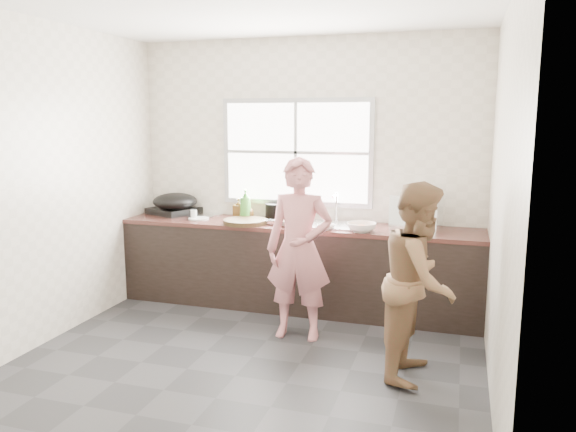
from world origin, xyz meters
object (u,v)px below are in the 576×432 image
(cutting_board, at_px, (245,222))
(burner, at_px, (174,210))
(dish_rack, at_px, (416,212))
(bottle_brown_tall, at_px, (238,209))
(woman, at_px, (299,255))
(bowl_crabs, at_px, (361,228))
(pot_lid_right, at_px, (211,214))
(glass_jar, at_px, (194,215))
(black_pot, at_px, (276,211))
(bottle_brown_short, at_px, (247,211))
(person_side, at_px, (420,281))
(bowl_held, at_px, (326,226))
(wok, at_px, (175,201))
(plate_food, at_px, (199,219))
(bottle_green, at_px, (245,204))
(pot_lid_left, at_px, (200,216))
(bowl_mince, at_px, (287,222))

(cutting_board, relative_size, burner, 0.97)
(cutting_board, height_order, dish_rack, dish_rack)
(cutting_board, relative_size, bottle_brown_tall, 2.26)
(woman, xyz_separation_m, bowl_crabs, (0.44, 0.54, 0.16))
(dish_rack, bearing_deg, cutting_board, -164.02)
(cutting_board, xyz_separation_m, pot_lid_right, (-0.56, 0.38, -0.02))
(glass_jar, height_order, dish_rack, dish_rack)
(bottle_brown_tall, height_order, glass_jar, bottle_brown_tall)
(woman, xyz_separation_m, glass_jar, (-1.34, 0.69, 0.17))
(black_pot, relative_size, glass_jar, 2.31)
(woman, bearing_deg, pot_lid_right, 139.84)
(bottle_brown_tall, bearing_deg, burner, 175.47)
(woman, relative_size, bottle_brown_short, 9.03)
(person_side, relative_size, bottle_brown_tall, 7.51)
(bowl_held, distance_m, dish_rack, 0.86)
(bowl_crabs, xyz_separation_m, glass_jar, (-1.79, 0.15, 0.01))
(person_side, xyz_separation_m, wok, (-2.70, 1.31, 0.28))
(person_side, bearing_deg, black_pot, 54.59)
(bottle_brown_tall, bearing_deg, glass_jar, -156.94)
(woman, xyz_separation_m, plate_food, (-1.28, 0.68, 0.13))
(person_side, height_order, cutting_board, person_side)
(plate_food, bearing_deg, pot_lid_right, 91.17)
(cutting_board, xyz_separation_m, burner, (-0.97, 0.33, 0.01))
(burner, relative_size, dish_rack, 1.02)
(bowl_held, relative_size, burner, 0.48)
(bottle_green, distance_m, bottle_brown_short, 0.08)
(bottle_green, bearing_deg, woman, -45.26)
(woman, distance_m, bottle_green, 1.20)
(plate_food, height_order, burner, burner)
(bottle_brown_short, relative_size, pot_lid_left, 0.58)
(pot_lid_left, bearing_deg, plate_food, -70.52)
(burner, bearing_deg, cutting_board, -18.90)
(cutting_board, height_order, bowl_crabs, bowl_crabs)
(pot_lid_right, bearing_deg, plate_food, -88.83)
(bowl_held, bearing_deg, plate_food, 174.29)
(bottle_brown_tall, relative_size, burner, 0.43)
(black_pot, height_order, pot_lid_left, black_pot)
(bowl_crabs, xyz_separation_m, pot_lid_left, (-1.78, 0.28, -0.03))
(bowl_crabs, bearing_deg, cutting_board, 177.21)
(bowl_held, height_order, glass_jar, glass_jar)
(bottle_green, relative_size, wok, 0.68)
(bottle_brown_tall, height_order, dish_rack, dish_rack)
(wok, bearing_deg, black_pot, 5.88)
(bowl_mince, height_order, bottle_green, bottle_green)
(bottle_brown_tall, xyz_separation_m, burner, (-0.79, 0.06, -0.06))
(bottle_brown_short, relative_size, wok, 0.34)
(pot_lid_left, bearing_deg, bottle_brown_tall, 6.84)
(bottle_green, bearing_deg, plate_food, -162.86)
(bottle_green, relative_size, bottle_brown_short, 1.96)
(cutting_board, relative_size, dish_rack, 0.99)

